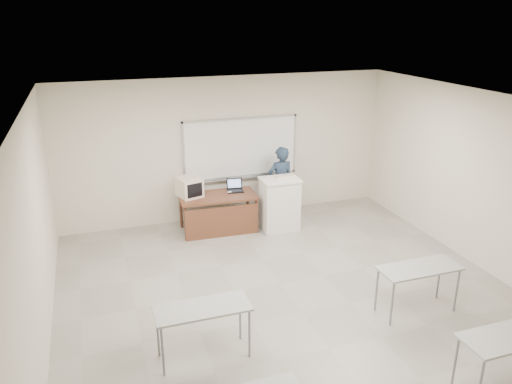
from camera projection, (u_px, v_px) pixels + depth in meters
name	position (u px, v px, depth m)	size (l,w,h in m)	color
floor	(302.00, 313.00, 7.39)	(7.00, 8.00, 0.01)	gray
whiteboard	(241.00, 149.00, 10.51)	(2.48, 0.10, 1.31)	white
student_desks	(350.00, 325.00, 5.96)	(4.40, 2.20, 0.73)	gray
instructor_desk	(219.00, 206.00, 9.91)	(1.54, 0.77, 0.75)	brown
podium	(280.00, 204.00, 10.09)	(0.76, 0.56, 1.07)	white
crt_monitor	(189.00, 187.00, 9.83)	(0.42, 0.47, 0.40)	beige
laptop	(235.00, 188.00, 10.19)	(0.32, 0.30, 0.24)	black
mouse	(230.00, 192.00, 10.06)	(0.11, 0.07, 0.04)	#ABADB2
keyboard	(286.00, 176.00, 10.02)	(0.41, 0.14, 0.02)	beige
presenter	(280.00, 183.00, 10.53)	(0.58, 0.38, 1.58)	black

